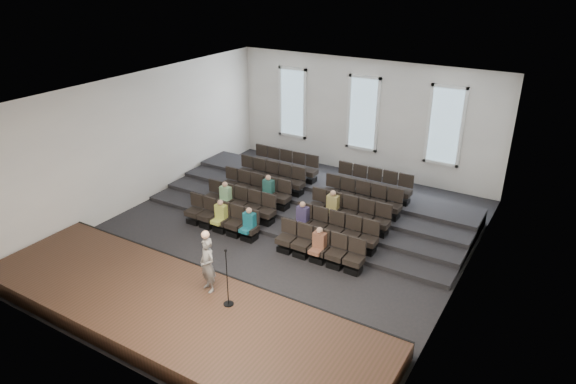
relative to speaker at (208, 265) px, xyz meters
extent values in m
plane|color=black|center=(-0.43, 4.12, -1.28)|extent=(14.00, 14.00, 0.00)
cube|color=white|center=(-0.43, 4.12, 3.73)|extent=(12.00, 14.00, 0.02)
cube|color=white|center=(-0.43, 11.14, 1.22)|extent=(12.00, 0.04, 5.00)
cube|color=white|center=(-0.43, -2.90, 1.22)|extent=(12.00, 0.04, 5.00)
cube|color=white|center=(-6.45, 4.12, 1.22)|extent=(0.04, 14.00, 5.00)
cube|color=white|center=(5.59, 4.12, 1.22)|extent=(0.04, 14.00, 5.00)
cube|color=#3F251B|center=(-0.43, -0.98, -1.03)|extent=(11.80, 3.60, 0.50)
cube|color=black|center=(-0.43, 0.79, -1.03)|extent=(11.80, 0.06, 0.52)
cube|color=black|center=(-0.43, 6.45, -1.20)|extent=(11.80, 4.80, 0.15)
cube|color=black|center=(-0.43, 6.97, -1.13)|extent=(11.80, 3.75, 0.30)
cube|color=black|center=(-0.43, 7.50, -1.05)|extent=(11.80, 2.70, 0.45)
cube|color=black|center=(-0.43, 8.02, -0.98)|extent=(11.80, 1.65, 0.60)
cube|color=black|center=(-3.56, 3.52, -1.18)|extent=(0.47, 0.43, 0.20)
cube|color=black|center=(-3.56, 3.52, -0.87)|extent=(0.55, 0.50, 0.19)
cube|color=black|center=(-3.56, 3.73, -0.46)|extent=(0.55, 0.08, 0.50)
cube|color=black|center=(-2.96, 3.52, -1.18)|extent=(0.47, 0.43, 0.20)
cube|color=black|center=(-2.96, 3.52, -0.87)|extent=(0.55, 0.50, 0.19)
cube|color=black|center=(-2.96, 3.73, -0.46)|extent=(0.55, 0.08, 0.50)
cube|color=black|center=(-2.36, 3.52, -1.18)|extent=(0.47, 0.43, 0.20)
cube|color=black|center=(-2.36, 3.52, -0.87)|extent=(0.55, 0.50, 0.19)
cube|color=black|center=(-2.36, 3.73, -0.46)|extent=(0.55, 0.08, 0.50)
cube|color=black|center=(-1.76, 3.52, -1.18)|extent=(0.47, 0.43, 0.20)
cube|color=black|center=(-1.76, 3.52, -0.87)|extent=(0.55, 0.50, 0.19)
cube|color=black|center=(-1.76, 3.73, -0.46)|extent=(0.55, 0.08, 0.50)
cube|color=black|center=(-1.16, 3.52, -1.18)|extent=(0.47, 0.43, 0.20)
cube|color=black|center=(-1.16, 3.52, -0.87)|extent=(0.55, 0.50, 0.19)
cube|color=black|center=(-1.16, 3.73, -0.46)|extent=(0.55, 0.08, 0.50)
cube|color=black|center=(0.29, 3.52, -1.18)|extent=(0.47, 0.43, 0.20)
cube|color=black|center=(0.29, 3.52, -0.87)|extent=(0.55, 0.50, 0.19)
cube|color=black|center=(0.29, 3.73, -0.46)|extent=(0.55, 0.08, 0.50)
cube|color=black|center=(0.89, 3.52, -1.18)|extent=(0.47, 0.43, 0.20)
cube|color=black|center=(0.89, 3.52, -0.87)|extent=(0.55, 0.50, 0.19)
cube|color=black|center=(0.89, 3.73, -0.46)|extent=(0.55, 0.08, 0.50)
cube|color=black|center=(1.49, 3.52, -1.18)|extent=(0.47, 0.43, 0.20)
cube|color=black|center=(1.49, 3.52, -0.87)|extent=(0.55, 0.50, 0.19)
cube|color=black|center=(1.49, 3.73, -0.46)|extent=(0.55, 0.08, 0.50)
cube|color=black|center=(2.09, 3.52, -1.18)|extent=(0.47, 0.43, 0.20)
cube|color=black|center=(2.09, 3.52, -0.87)|extent=(0.55, 0.50, 0.19)
cube|color=black|center=(2.09, 3.73, -0.46)|extent=(0.55, 0.08, 0.50)
cube|color=black|center=(2.69, 3.52, -1.18)|extent=(0.47, 0.43, 0.20)
cube|color=black|center=(2.69, 3.52, -0.87)|extent=(0.55, 0.50, 0.19)
cube|color=black|center=(2.69, 3.73, -0.46)|extent=(0.55, 0.08, 0.50)
cube|color=black|center=(-3.56, 4.57, -1.03)|extent=(0.47, 0.43, 0.20)
cube|color=black|center=(-3.56, 4.57, -0.72)|extent=(0.55, 0.50, 0.19)
cube|color=black|center=(-3.56, 4.78, -0.31)|extent=(0.55, 0.08, 0.50)
cube|color=black|center=(-2.96, 4.57, -1.03)|extent=(0.47, 0.43, 0.20)
cube|color=black|center=(-2.96, 4.57, -0.72)|extent=(0.55, 0.50, 0.19)
cube|color=black|center=(-2.96, 4.78, -0.31)|extent=(0.55, 0.08, 0.50)
cube|color=black|center=(-2.36, 4.57, -1.03)|extent=(0.47, 0.43, 0.20)
cube|color=black|center=(-2.36, 4.57, -0.72)|extent=(0.55, 0.50, 0.19)
cube|color=black|center=(-2.36, 4.78, -0.31)|extent=(0.55, 0.08, 0.50)
cube|color=black|center=(-1.76, 4.57, -1.03)|extent=(0.47, 0.43, 0.20)
cube|color=black|center=(-1.76, 4.57, -0.72)|extent=(0.55, 0.50, 0.19)
cube|color=black|center=(-1.76, 4.78, -0.31)|extent=(0.55, 0.08, 0.50)
cube|color=black|center=(-1.16, 4.57, -1.03)|extent=(0.47, 0.43, 0.20)
cube|color=black|center=(-1.16, 4.57, -0.72)|extent=(0.55, 0.50, 0.19)
cube|color=black|center=(-1.16, 4.78, -0.31)|extent=(0.55, 0.08, 0.50)
cube|color=black|center=(0.29, 4.57, -1.03)|extent=(0.47, 0.43, 0.20)
cube|color=black|center=(0.29, 4.57, -0.72)|extent=(0.55, 0.50, 0.19)
cube|color=black|center=(0.29, 4.78, -0.31)|extent=(0.55, 0.08, 0.50)
cube|color=black|center=(0.89, 4.57, -1.03)|extent=(0.47, 0.43, 0.20)
cube|color=black|center=(0.89, 4.57, -0.72)|extent=(0.55, 0.50, 0.19)
cube|color=black|center=(0.89, 4.78, -0.31)|extent=(0.55, 0.08, 0.50)
cube|color=black|center=(1.49, 4.57, -1.03)|extent=(0.47, 0.43, 0.20)
cube|color=black|center=(1.49, 4.57, -0.72)|extent=(0.55, 0.50, 0.19)
cube|color=black|center=(1.49, 4.78, -0.31)|extent=(0.55, 0.08, 0.50)
cube|color=black|center=(2.09, 4.57, -1.03)|extent=(0.47, 0.43, 0.20)
cube|color=black|center=(2.09, 4.57, -0.72)|extent=(0.55, 0.50, 0.19)
cube|color=black|center=(2.09, 4.78, -0.31)|extent=(0.55, 0.08, 0.50)
cube|color=black|center=(2.69, 4.57, -1.03)|extent=(0.47, 0.43, 0.20)
cube|color=black|center=(2.69, 4.57, -0.72)|extent=(0.55, 0.50, 0.19)
cube|color=black|center=(2.69, 4.78, -0.31)|extent=(0.55, 0.08, 0.50)
cube|color=black|center=(-3.56, 5.62, -0.88)|extent=(0.47, 0.42, 0.20)
cube|color=black|center=(-3.56, 5.62, -0.57)|extent=(0.55, 0.50, 0.19)
cube|color=black|center=(-3.56, 5.83, -0.16)|extent=(0.55, 0.08, 0.50)
cube|color=black|center=(-2.96, 5.62, -0.88)|extent=(0.47, 0.42, 0.20)
cube|color=black|center=(-2.96, 5.62, -0.57)|extent=(0.55, 0.50, 0.19)
cube|color=black|center=(-2.96, 5.83, -0.16)|extent=(0.55, 0.08, 0.50)
cube|color=black|center=(-2.36, 5.62, -0.88)|extent=(0.47, 0.42, 0.20)
cube|color=black|center=(-2.36, 5.62, -0.57)|extent=(0.55, 0.50, 0.19)
cube|color=black|center=(-2.36, 5.83, -0.16)|extent=(0.55, 0.08, 0.50)
cube|color=black|center=(-1.76, 5.62, -0.88)|extent=(0.47, 0.42, 0.20)
cube|color=black|center=(-1.76, 5.62, -0.57)|extent=(0.55, 0.50, 0.19)
cube|color=black|center=(-1.76, 5.83, -0.16)|extent=(0.55, 0.08, 0.50)
cube|color=black|center=(-1.16, 5.62, -0.88)|extent=(0.47, 0.42, 0.20)
cube|color=black|center=(-1.16, 5.62, -0.57)|extent=(0.55, 0.50, 0.19)
cube|color=black|center=(-1.16, 5.83, -0.16)|extent=(0.55, 0.08, 0.50)
cube|color=black|center=(0.29, 5.62, -0.88)|extent=(0.47, 0.42, 0.20)
cube|color=black|center=(0.29, 5.62, -0.57)|extent=(0.55, 0.50, 0.19)
cube|color=black|center=(0.29, 5.83, -0.16)|extent=(0.55, 0.08, 0.50)
cube|color=black|center=(0.89, 5.62, -0.88)|extent=(0.47, 0.42, 0.20)
cube|color=black|center=(0.89, 5.62, -0.57)|extent=(0.55, 0.50, 0.19)
cube|color=black|center=(0.89, 5.83, -0.16)|extent=(0.55, 0.08, 0.50)
cube|color=black|center=(1.49, 5.62, -0.88)|extent=(0.47, 0.42, 0.20)
cube|color=black|center=(1.49, 5.62, -0.57)|extent=(0.55, 0.50, 0.19)
cube|color=black|center=(1.49, 5.83, -0.16)|extent=(0.55, 0.08, 0.50)
cube|color=black|center=(2.09, 5.62, -0.88)|extent=(0.47, 0.42, 0.20)
cube|color=black|center=(2.09, 5.62, -0.57)|extent=(0.55, 0.50, 0.19)
cube|color=black|center=(2.09, 5.83, -0.16)|extent=(0.55, 0.08, 0.50)
cube|color=black|center=(2.69, 5.62, -0.88)|extent=(0.47, 0.42, 0.20)
cube|color=black|center=(2.69, 5.62, -0.57)|extent=(0.55, 0.50, 0.19)
cube|color=black|center=(2.69, 5.83, -0.16)|extent=(0.55, 0.08, 0.50)
cube|color=black|center=(-3.56, 6.67, -0.73)|extent=(0.47, 0.42, 0.20)
cube|color=black|center=(-3.56, 6.67, -0.42)|extent=(0.55, 0.50, 0.19)
cube|color=black|center=(-3.56, 6.88, -0.01)|extent=(0.55, 0.08, 0.50)
cube|color=black|center=(-2.96, 6.67, -0.73)|extent=(0.47, 0.42, 0.20)
cube|color=black|center=(-2.96, 6.67, -0.42)|extent=(0.55, 0.50, 0.19)
cube|color=black|center=(-2.96, 6.88, -0.01)|extent=(0.55, 0.08, 0.50)
cube|color=black|center=(-2.36, 6.67, -0.73)|extent=(0.47, 0.42, 0.20)
cube|color=black|center=(-2.36, 6.67, -0.42)|extent=(0.55, 0.50, 0.19)
cube|color=black|center=(-2.36, 6.88, -0.01)|extent=(0.55, 0.08, 0.50)
cube|color=black|center=(-1.76, 6.67, -0.73)|extent=(0.47, 0.42, 0.20)
cube|color=black|center=(-1.76, 6.67, -0.42)|extent=(0.55, 0.50, 0.19)
cube|color=black|center=(-1.76, 6.88, -0.01)|extent=(0.55, 0.08, 0.50)
cube|color=black|center=(-1.16, 6.67, -0.73)|extent=(0.47, 0.42, 0.20)
cube|color=black|center=(-1.16, 6.67, -0.42)|extent=(0.55, 0.50, 0.19)
cube|color=black|center=(-1.16, 6.88, -0.01)|extent=(0.55, 0.08, 0.50)
cube|color=black|center=(0.29, 6.67, -0.73)|extent=(0.47, 0.42, 0.20)
cube|color=black|center=(0.29, 6.67, -0.42)|extent=(0.55, 0.50, 0.19)
cube|color=black|center=(0.29, 6.88, -0.01)|extent=(0.55, 0.08, 0.50)
cube|color=black|center=(0.89, 6.67, -0.73)|extent=(0.47, 0.42, 0.20)
cube|color=black|center=(0.89, 6.67, -0.42)|extent=(0.55, 0.50, 0.19)
cube|color=black|center=(0.89, 6.88, -0.01)|extent=(0.55, 0.08, 0.50)
cube|color=black|center=(1.49, 6.67, -0.73)|extent=(0.47, 0.42, 0.20)
cube|color=black|center=(1.49, 6.67, -0.42)|extent=(0.55, 0.50, 0.19)
cube|color=black|center=(1.49, 6.88, -0.01)|extent=(0.55, 0.08, 0.50)
cube|color=black|center=(2.09, 6.67, -0.73)|extent=(0.47, 0.42, 0.20)
cube|color=black|center=(2.09, 6.67, -0.42)|extent=(0.55, 0.50, 0.19)
cube|color=black|center=(2.09, 6.88, -0.01)|extent=(0.55, 0.08, 0.50)
cube|color=black|center=(2.69, 6.67, -0.73)|extent=(0.47, 0.42, 0.20)
cube|color=black|center=(2.69, 6.67, -0.42)|extent=(0.55, 0.50, 0.19)
cube|color=black|center=(2.69, 6.88, -0.01)|extent=(0.55, 0.08, 0.50)
cube|color=black|center=(-3.56, 7.72, -0.58)|extent=(0.47, 0.42, 0.20)
cube|color=black|center=(-3.56, 7.72, -0.27)|extent=(0.55, 0.50, 0.19)
cube|color=black|center=(-3.56, 7.93, 0.14)|extent=(0.55, 0.08, 0.50)
cube|color=black|center=(-2.96, 7.72, -0.58)|extent=(0.47, 0.42, 0.20)
cube|color=black|center=(-2.96, 7.72, -0.27)|extent=(0.55, 0.50, 0.19)
cube|color=black|center=(-2.96, 7.93, 0.14)|extent=(0.55, 0.08, 0.50)
cube|color=black|center=(-2.36, 7.72, -0.58)|extent=(0.47, 0.42, 0.20)
cube|color=black|center=(-2.36, 7.72, -0.27)|extent=(0.55, 0.50, 0.19)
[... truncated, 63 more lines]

